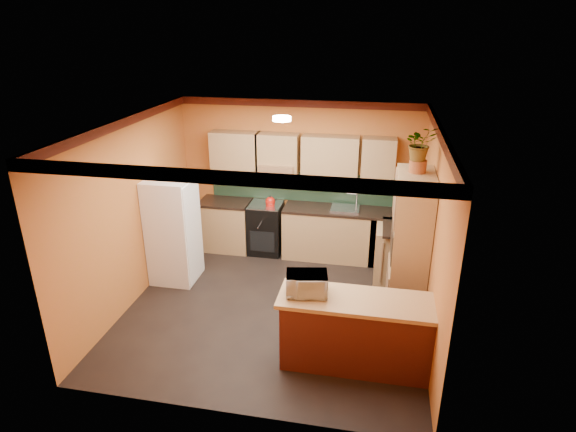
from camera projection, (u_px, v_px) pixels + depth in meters
The scene contains 15 objects.
room_shell at pixel (279, 165), 6.54m from camera, with size 4.24×4.24×2.72m.
base_cabinets_back at pixel (300, 232), 8.53m from camera, with size 3.65×0.60×0.88m, color tan.
countertop_back at pixel (300, 207), 8.36m from camera, with size 3.65×0.62×0.04m, color black.
stove at pixel (266, 228), 8.64m from camera, with size 0.58×0.58×0.91m, color black.
kettle at pixel (270, 201), 8.37m from camera, with size 0.17×0.17×0.18m, color red, non-canonical shape.
sink at pixel (345, 209), 8.21m from camera, with size 0.48×0.40×0.03m, color silver.
base_cabinets_right at pixel (400, 255), 7.68m from camera, with size 0.60×0.80×0.88m, color tan.
countertop_right at pixel (403, 229), 7.50m from camera, with size 0.62×0.80×0.04m, color black.
fridge at pixel (173, 230), 7.57m from camera, with size 0.68×0.66×1.70m, color white.
pantry at pixel (410, 247), 6.54m from camera, with size 0.48×0.90×2.10m, color tan.
fern_pot at pixel (418, 166), 6.16m from camera, with size 0.22×0.22×0.16m, color brown.
fern at pixel (420, 143), 6.05m from camera, with size 0.39×0.34×0.44m, color tan.
breakfast_bar at pixel (358, 335), 5.73m from camera, with size 1.80×0.55×0.88m, color #541D13.
bar_top at pixel (360, 301), 5.56m from camera, with size 1.90×0.65×0.05m, color tan.
microwave at pixel (307, 284), 5.61m from camera, with size 0.48×0.32×0.27m, color white.
Camera 1 is at (1.35, -5.90, 3.91)m, focal length 30.00 mm.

